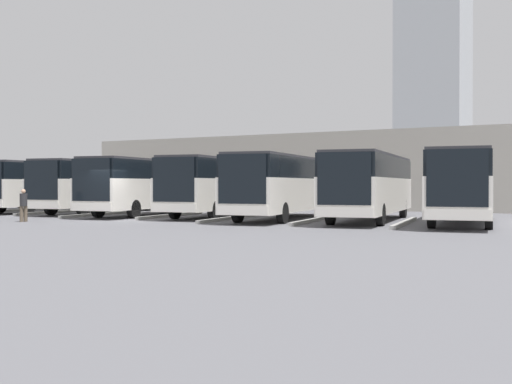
% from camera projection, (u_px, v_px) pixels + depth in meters
% --- Properties ---
extents(ground_plane, '(600.00, 600.00, 0.00)m').
position_uv_depth(ground_plane, '(114.00, 221.00, 31.25)').
color(ground_plane, '#5B5B60').
extents(bus_0, '(4.27, 11.96, 3.19)m').
position_uv_depth(bus_0, '(464.00, 184.00, 28.83)').
color(bus_0, silver).
rests_on(bus_0, ground_plane).
extents(curb_divider_0, '(1.39, 7.34, 0.15)m').
position_uv_depth(curb_divider_0, '(405.00, 223.00, 28.42)').
color(curb_divider_0, '#9E9E99').
rests_on(curb_divider_0, ground_plane).
extents(bus_1, '(4.27, 11.96, 3.19)m').
position_uv_depth(bus_1, '(370.00, 184.00, 30.98)').
color(bus_1, silver).
rests_on(bus_1, ground_plane).
extents(curb_divider_1, '(1.39, 7.34, 0.15)m').
position_uv_depth(curb_divider_1, '(314.00, 220.00, 30.57)').
color(curb_divider_1, '#9E9E99').
rests_on(curb_divider_1, ground_plane).
extents(bus_2, '(4.27, 11.96, 3.19)m').
position_uv_depth(bus_2, '(284.00, 184.00, 32.65)').
color(bus_2, silver).
rests_on(bus_2, ground_plane).
extents(curb_divider_2, '(1.39, 7.34, 0.15)m').
position_uv_depth(curb_divider_2, '(230.00, 218.00, 32.23)').
color(curb_divider_2, '#9E9E99').
rests_on(curb_divider_2, ground_plane).
extents(bus_3, '(4.27, 11.96, 3.19)m').
position_uv_depth(bus_3, '(222.00, 184.00, 35.73)').
color(bus_3, silver).
rests_on(bus_3, ground_plane).
extents(curb_divider_3, '(1.39, 7.34, 0.15)m').
position_uv_depth(curb_divider_3, '(172.00, 215.00, 35.32)').
color(curb_divider_3, '#9E9E99').
rests_on(curb_divider_3, ground_plane).
extents(bus_4, '(4.27, 11.96, 3.19)m').
position_uv_depth(bus_4, '(150.00, 184.00, 37.11)').
color(bus_4, silver).
rests_on(bus_4, ground_plane).
extents(curb_divider_4, '(1.39, 7.34, 0.15)m').
position_uv_depth(curb_divider_4, '(101.00, 214.00, 36.70)').
color(curb_divider_4, '#9E9E99').
rests_on(curb_divider_4, ground_plane).
extents(bus_5, '(4.27, 11.96, 3.19)m').
position_uv_depth(bus_5, '(103.00, 184.00, 39.97)').
color(bus_5, silver).
rests_on(bus_5, ground_plane).
extents(curb_divider_5, '(1.39, 7.34, 0.15)m').
position_uv_depth(curb_divider_5, '(56.00, 212.00, 39.56)').
color(curb_divider_5, '#9E9E99').
rests_on(curb_divider_5, ground_plane).
extents(bus_6, '(4.27, 11.96, 3.19)m').
position_uv_depth(bus_6, '(52.00, 184.00, 42.10)').
color(bus_6, silver).
rests_on(bus_6, ground_plane).
extents(curb_divider_6, '(1.39, 7.34, 0.15)m').
position_uv_depth(curb_divider_6, '(8.00, 211.00, 41.69)').
color(curb_divider_6, '#9E9E99').
rests_on(curb_divider_6, ground_plane).
extents(pedestrian, '(0.47, 0.47, 1.55)m').
position_uv_depth(pedestrian, '(24.00, 204.00, 30.37)').
color(pedestrian, brown).
rests_on(pedestrian, ground_plane).
extents(station_building, '(34.32, 16.13, 5.46)m').
position_uv_depth(station_building, '(317.00, 172.00, 52.38)').
color(station_building, '#A8A399').
rests_on(station_building, ground_plane).
extents(office_tower, '(17.66, 17.66, 66.10)m').
position_uv_depth(office_tower, '(433.00, 74.00, 177.01)').
color(office_tower, '#ADB2B7').
rests_on(office_tower, ground_plane).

